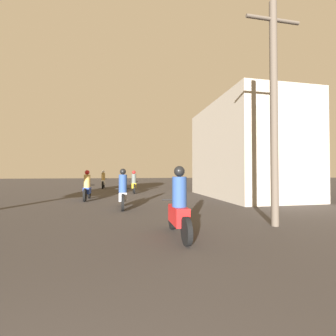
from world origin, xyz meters
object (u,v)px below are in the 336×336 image
motorcycle_red (179,208)px  utility_pole_near (274,107)px  building_right_near (245,151)px  motorcycle_white (103,181)px  motorcycle_silver (123,193)px  motorcycle_yellow (134,184)px  motorcycle_blue (87,188)px

motorcycle_red → utility_pole_near: (2.78, 0.48, 2.59)m
motorcycle_red → building_right_near: bearing=47.6°
motorcycle_white → utility_pole_near: (5.80, -15.93, 2.56)m
motorcycle_silver → motorcycle_yellow: motorcycle_silver is taller
motorcycle_blue → motorcycle_yellow: 4.52m
motorcycle_silver → motorcycle_yellow: (0.75, 6.90, 0.00)m
motorcycle_white → building_right_near: (8.89, -9.13, 2.06)m
motorcycle_red → building_right_near: (5.87, 7.28, 2.09)m
motorcycle_white → motorcycle_blue: bearing=-88.9°
motorcycle_yellow → motorcycle_white: motorcycle_white is taller
motorcycle_blue → motorcycle_yellow: motorcycle_yellow is taller
motorcycle_blue → building_right_near: building_right_near is taller
motorcycle_silver → motorcycle_blue: motorcycle_silver is taller
building_right_near → utility_pole_near: 7.49m
motorcycle_blue → utility_pole_near: (5.86, -7.01, 2.59)m
motorcycle_red → motorcycle_blue: motorcycle_red is taller
motorcycle_red → utility_pole_near: 3.83m
motorcycle_red → motorcycle_silver: 4.47m
motorcycle_red → motorcycle_yellow: 11.20m
motorcycle_silver → utility_pole_near: utility_pole_near is taller
motorcycle_silver → building_right_near: (7.11, 2.99, 2.09)m
motorcycle_blue → motorcycle_white: motorcycle_white is taller
motorcycle_yellow → utility_pole_near: bearing=-73.9°
motorcycle_red → utility_pole_near: bearing=6.1°
motorcycle_red → motorcycle_silver: motorcycle_silver is taller
utility_pole_near → motorcycle_red: bearing=-170.3°
motorcycle_silver → building_right_near: bearing=20.1°
motorcycle_silver → utility_pole_near: bearing=-46.2°
motorcycle_blue → building_right_near: size_ratio=0.29×
motorcycle_white → motorcycle_yellow: bearing=-62.7°
motorcycle_silver → motorcycle_yellow: 6.94m
motorcycle_yellow → building_right_near: (6.36, -3.91, 2.08)m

